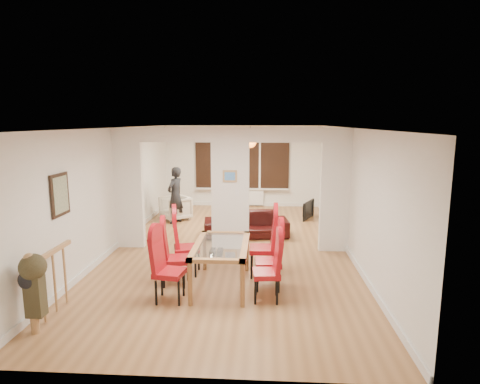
# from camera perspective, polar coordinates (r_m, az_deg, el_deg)

# --- Properties ---
(floor) EXTENTS (5.00, 9.00, 0.01)m
(floor) POSITION_cam_1_polar(r_m,az_deg,el_deg) (8.84, -1.35, -7.98)
(floor) COLOR #97673D
(floor) RESTS_ON ground
(room_walls) EXTENTS (5.00, 9.00, 2.60)m
(room_walls) POSITION_cam_1_polar(r_m,az_deg,el_deg) (8.53, -1.38, 0.35)
(room_walls) COLOR silver
(room_walls) RESTS_ON floor
(divider_wall) EXTENTS (5.00, 0.18, 2.60)m
(divider_wall) POSITION_cam_1_polar(r_m,az_deg,el_deg) (8.53, -1.38, 0.35)
(divider_wall) COLOR white
(divider_wall) RESTS_ON floor
(bay_window_blinds) EXTENTS (3.00, 0.08, 1.80)m
(bay_window_blinds) POSITION_cam_1_polar(r_m,az_deg,el_deg) (12.89, 0.30, 4.54)
(bay_window_blinds) COLOR black
(bay_window_blinds) RESTS_ON room_walls
(radiator) EXTENTS (1.40, 0.08, 0.50)m
(radiator) POSITION_cam_1_polar(r_m,az_deg,el_deg) (13.02, 0.28, -0.74)
(radiator) COLOR white
(radiator) RESTS_ON floor
(pendant_light) EXTENTS (0.36, 0.36, 0.36)m
(pendant_light) POSITION_cam_1_polar(r_m,az_deg,el_deg) (11.70, 1.46, 7.17)
(pendant_light) COLOR orange
(pendant_light) RESTS_ON room_walls
(stair_newel) EXTENTS (0.40, 1.20, 1.10)m
(stair_newel) POSITION_cam_1_polar(r_m,az_deg,el_deg) (6.35, -25.13, -11.05)
(stair_newel) COLOR #A77A4C
(stair_newel) RESTS_ON floor
(wall_poster) EXTENTS (0.04, 0.52, 0.67)m
(wall_poster) POSITION_cam_1_polar(r_m,az_deg,el_deg) (6.87, -24.23, -0.35)
(wall_poster) COLOR gray
(wall_poster) RESTS_ON room_walls
(pillar_photo) EXTENTS (0.30, 0.03, 0.25)m
(pillar_photo) POSITION_cam_1_polar(r_m,az_deg,el_deg) (8.38, -1.45, 2.26)
(pillar_photo) COLOR #4C8CD8
(pillar_photo) RESTS_ON divider_wall
(dining_table) EXTENTS (0.89, 1.58, 0.74)m
(dining_table) POSITION_cam_1_polar(r_m,az_deg,el_deg) (6.79, -2.66, -10.35)
(dining_table) COLOR #926136
(dining_table) RESTS_ON floor
(dining_chair_la) EXTENTS (0.49, 0.49, 1.06)m
(dining_chair_la) POSITION_cam_1_polar(r_m,az_deg,el_deg) (6.31, -10.00, -10.54)
(dining_chair_la) COLOR maroon
(dining_chair_la) RESTS_ON floor
(dining_chair_lb) EXTENTS (0.48, 0.48, 1.04)m
(dining_chair_lb) POSITION_cam_1_polar(r_m,az_deg,el_deg) (6.89, -9.16, -8.81)
(dining_chair_lb) COLOR maroon
(dining_chair_lb) RESTS_ON floor
(dining_chair_lc) EXTENTS (0.54, 0.54, 1.11)m
(dining_chair_lc) POSITION_cam_1_polar(r_m,az_deg,el_deg) (7.33, -7.59, -7.31)
(dining_chair_lc) COLOR maroon
(dining_chair_lc) RESTS_ON floor
(dining_chair_ra) EXTENTS (0.44, 0.44, 1.02)m
(dining_chair_ra) POSITION_cam_1_polar(r_m,az_deg,el_deg) (6.26, 3.78, -10.81)
(dining_chair_ra) COLOR maroon
(dining_chair_ra) RESTS_ON floor
(dining_chair_rb) EXTENTS (0.45, 0.45, 1.06)m
(dining_chair_rb) POSITION_cam_1_polar(r_m,az_deg,el_deg) (6.67, 4.03, -9.30)
(dining_chair_rb) COLOR maroon
(dining_chair_rb) RESTS_ON floor
(dining_chair_rc) EXTENTS (0.47, 0.47, 1.16)m
(dining_chair_rc) POSITION_cam_1_polar(r_m,az_deg,el_deg) (7.19, 3.25, -7.41)
(dining_chair_rc) COLOR maroon
(dining_chair_rc) RESTS_ON floor
(sofa) EXTENTS (2.08, 1.02, 0.58)m
(sofa) POSITION_cam_1_polar(r_m,az_deg,el_deg) (9.66, 0.88, -4.60)
(sofa) COLOR black
(sofa) RESTS_ON floor
(armchair) EXTENTS (1.01, 1.01, 0.66)m
(armchair) POSITION_cam_1_polar(r_m,az_deg,el_deg) (11.39, -9.18, -2.27)
(armchair) COLOR #C0B4A2
(armchair) RESTS_ON floor
(person) EXTENTS (0.66, 0.56, 1.53)m
(person) POSITION_cam_1_polar(r_m,az_deg,el_deg) (10.96, -9.18, -0.45)
(person) COLOR black
(person) RESTS_ON floor
(television) EXTENTS (0.85, 0.46, 0.51)m
(television) POSITION_cam_1_polar(r_m,az_deg,el_deg) (11.58, 9.30, -2.47)
(television) COLOR black
(television) RESTS_ON floor
(coffee_table) EXTENTS (1.11, 0.78, 0.23)m
(coffee_table) POSITION_cam_1_polar(r_m,az_deg,el_deg) (11.30, 0.34, -3.36)
(coffee_table) COLOR black
(coffee_table) RESTS_ON floor
(bottle) EXTENTS (0.08, 0.08, 0.30)m
(bottle) POSITION_cam_1_polar(r_m,az_deg,el_deg) (11.17, -0.08, -2.12)
(bottle) COLOR #143F19
(bottle) RESTS_ON coffee_table
(bowl) EXTENTS (0.23, 0.23, 0.06)m
(bowl) POSITION_cam_1_polar(r_m,az_deg,el_deg) (11.37, 0.15, -2.53)
(bowl) COLOR black
(bowl) RESTS_ON coffee_table
(shoes) EXTENTS (0.26, 0.28, 0.11)m
(shoes) POSITION_cam_1_polar(r_m,az_deg,el_deg) (8.40, -3.39, -8.59)
(shoes) COLOR black
(shoes) RESTS_ON floor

